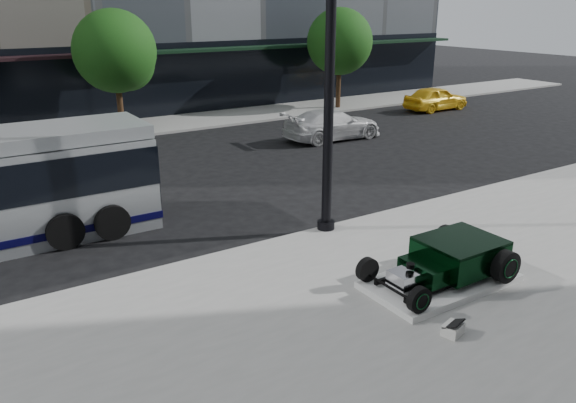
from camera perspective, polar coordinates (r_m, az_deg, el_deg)
ground at (r=16.39m, az=-6.52°, el=-2.11°), size 120.00×120.00×0.00m
sidewalk_far at (r=29.14m, az=-18.88°, el=6.68°), size 70.00×4.00×0.12m
street_trees at (r=28.01m, az=-16.91°, el=14.12°), size 29.80×3.80×5.70m
display_plinth at (r=12.97m, az=15.18°, el=-7.82°), size 3.40×1.80×0.15m
hot_rod at (r=12.99m, az=16.38°, el=-5.44°), size 3.22×2.00×0.81m
info_plaque at (r=11.20m, az=16.41°, el=-12.29°), size 0.47×0.40×0.31m
lamppost at (r=14.53m, az=4.23°, el=12.14°), size 0.48×0.48×8.72m
white_sedan at (r=26.34m, az=4.55°, el=7.81°), size 4.84×2.08×1.39m
yellow_taxi at (r=34.81m, az=14.79°, el=10.11°), size 4.14×1.68×1.41m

